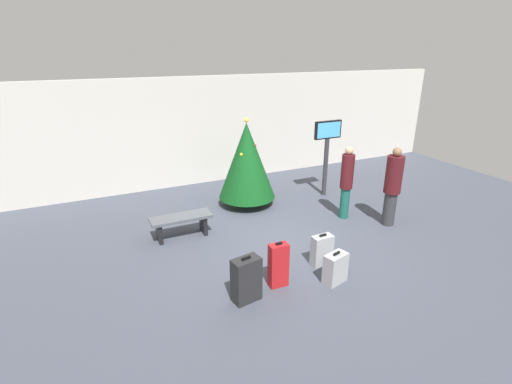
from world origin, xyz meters
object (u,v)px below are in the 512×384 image
flight_info_kiosk (327,146)px  waiting_bench (181,222)px  suitcase_0 (278,265)px  suitcase_3 (335,268)px  holiday_tree (247,161)px  suitcase_2 (322,250)px  suitcase_1 (246,280)px  traveller_0 (347,181)px  traveller_1 (393,185)px

flight_info_kiosk → waiting_bench: bearing=-169.1°
suitcase_0 → suitcase_3: suitcase_0 is taller
holiday_tree → suitcase_0: 3.65m
suitcase_2 → suitcase_3: 0.59m
suitcase_0 → suitcase_1: size_ratio=1.05×
flight_info_kiosk → suitcase_1: 5.09m
suitcase_1 → suitcase_3: suitcase_1 is taller
flight_info_kiosk → traveller_0: 1.55m
flight_info_kiosk → traveller_0: size_ratio=1.18×
suitcase_3 → traveller_0: bearing=49.8°
flight_info_kiosk → suitcase_1: flight_info_kiosk is taller
suitcase_0 → suitcase_2: 1.08m
traveller_1 → suitcase_0: traveller_1 is taller
suitcase_0 → holiday_tree: bearing=74.8°
flight_info_kiosk → suitcase_0: (-3.10, -3.18, -0.98)m
traveller_1 → suitcase_1: traveller_1 is taller
traveller_1 → holiday_tree: bearing=135.3°
waiting_bench → suitcase_2: bearing=-45.9°
holiday_tree → flight_info_kiosk: holiday_tree is taller
waiting_bench → suitcase_3: suitcase_3 is taller
traveller_0 → holiday_tree: bearing=136.1°
suitcase_3 → suitcase_0: bearing=160.9°
holiday_tree → suitcase_3: 3.86m
suitcase_3 → suitcase_2: bearing=78.6°
traveller_1 → suitcase_3: traveller_1 is taller
traveller_0 → traveller_1: 0.99m
suitcase_2 → suitcase_3: size_ratio=1.07×
traveller_0 → suitcase_3: 2.80m
suitcase_2 → traveller_0: bearing=42.5°
suitcase_1 → holiday_tree: bearing=66.3°
suitcase_0 → suitcase_3: bearing=-19.1°
holiday_tree → flight_info_kiosk: (2.16, -0.26, 0.21)m
traveller_1 → flight_info_kiosk: bearing=97.1°
suitcase_2 → suitcase_3: suitcase_2 is taller
suitcase_1 → suitcase_3: 1.58m
flight_info_kiosk → traveller_1: bearing=-82.9°
flight_info_kiosk → suitcase_3: flight_info_kiosk is taller
flight_info_kiosk → suitcase_2: bearing=-125.1°
traveller_0 → suitcase_0: traveller_0 is taller
waiting_bench → traveller_1: size_ratio=0.71×
holiday_tree → suitcase_1: bearing=-113.7°
flight_info_kiosk → suitcase_0: size_ratio=2.47×
flight_info_kiosk → suitcase_1: (-3.74, -3.32, -0.99)m
waiting_bench → holiday_tree: bearing=28.3°
traveller_1 → suitcase_0: (-3.36, -1.04, -0.55)m
holiday_tree → suitcase_2: bearing=-88.1°
traveller_0 → suitcase_0: bearing=-146.7°
holiday_tree → traveller_0: 2.44m
holiday_tree → suitcase_3: bearing=-90.2°
suitcase_0 → suitcase_3: (0.92, -0.32, -0.12)m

